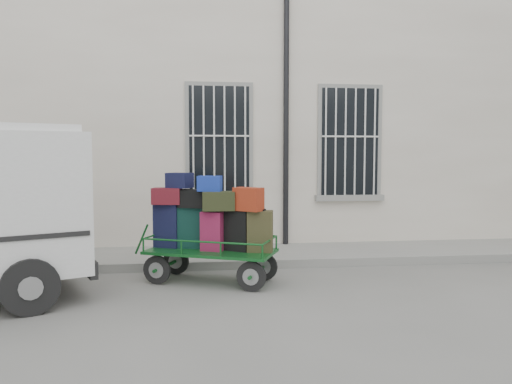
{
  "coord_description": "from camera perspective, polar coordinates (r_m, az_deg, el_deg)",
  "views": [
    {
      "loc": [
        -0.89,
        -7.09,
        1.96
      ],
      "look_at": [
        0.1,
        1.0,
        1.37
      ],
      "focal_mm": 35.0,
      "sensor_mm": 36.0,
      "label": 1
    }
  ],
  "objects": [
    {
      "name": "ground",
      "position": [
        7.41,
        0.16,
        -11.19
      ],
      "size": [
        80.0,
        80.0,
        0.0
      ],
      "primitive_type": "plane",
      "color": "slate",
      "rests_on": "ground"
    },
    {
      "name": "building",
      "position": [
        12.66,
        -2.96,
        8.85
      ],
      "size": [
        24.0,
        5.15,
        6.0
      ],
      "color": "beige",
      "rests_on": "ground"
    },
    {
      "name": "sidewalk",
      "position": [
        9.52,
        -1.5,
        -7.28
      ],
      "size": [
        24.0,
        1.7,
        0.15
      ],
      "primitive_type": "cube",
      "color": "gray",
      "rests_on": "ground"
    },
    {
      "name": "luggage_cart",
      "position": [
        7.76,
        -5.35,
        -3.91
      ],
      "size": [
        2.3,
        1.58,
        1.7
      ],
      "rotation": [
        0.0,
        0.0,
        -0.41
      ],
      "color": "black",
      "rests_on": "ground"
    }
  ]
}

